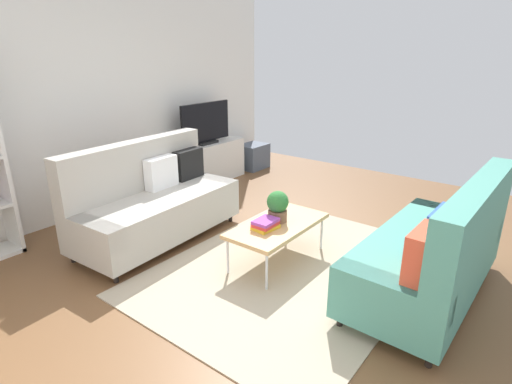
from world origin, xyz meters
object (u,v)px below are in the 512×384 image
Objects in this scene: couch_beige at (154,201)px; bottle_0 at (187,143)px; couch_green at (435,251)px; vase_0 at (176,146)px; bottle_1 at (192,142)px; coffee_table at (278,226)px; table_book_0 at (266,227)px; tv at (206,124)px; storage_trunk at (253,156)px; potted_plant at (278,206)px; tv_console at (206,163)px.

couch_beige is 12.03× the size of bottle_0.
vase_0 is (0.62, 3.89, 0.26)m from couch_green.
vase_0 is 0.70× the size of bottle_1.
couch_beige is 2.92m from couch_green.
bottle_1 is (1.16, 2.38, 0.34)m from coffee_table.
couch_green reaches higher than table_book_0.
couch_beige is 1.01× the size of couch_green.
table_book_0 is at bearing -124.81° from tv.
couch_green is at bearing -107.42° from tv.
couch_green is 3.69× the size of storage_trunk.
potted_plant is at bearing 38.06° from coffee_table.
tv_console is at bearing 74.14° from couch_green.
bottle_0 reaches higher than storage_trunk.
coffee_table is 6.81× the size of bottle_0.
couch_beige is 10.91× the size of bottle_1.
tv_console is 4.42× the size of potted_plant.
couch_beige is 1.77× the size of coffee_table.
tv reaches higher than storage_trunk.
vase_0 is (1.29, 1.05, 0.26)m from couch_beige.
bottle_0 is (-0.42, -0.04, 0.40)m from tv_console.
bottle_0 reaches higher than potted_plant.
table_book_0 is at bearing 95.55° from couch_beige.
couch_beige is 3.74× the size of storage_trunk.
storage_trunk is at bearing -5.10° from vase_0.
bottle_1 is at bearing 177.58° from storage_trunk.
couch_beige is at bearing 105.20° from coffee_table.
couch_green is at bearing -121.56° from storage_trunk.
coffee_table is 2.88m from tv.
coffee_table is 2.84m from tv_console.
couch_beige is 1.94× the size of tv.
tv_console reaches higher than coffee_table.
table_book_0 is 1.35× the size of bottle_1.
table_book_0 is at bearing -175.89° from potted_plant.
bottle_0 is at bearing -174.62° from tv_console.
bottle_1 reaches higher than coffee_table.
coffee_table is 2.65m from vase_0.
table_book_0 is 1.49× the size of bottle_0.
bottle_1 is at bearing -151.23° from couch_beige.
potted_plant is 1.32× the size of table_book_0.
bottle_0 reaches higher than tv_console.
couch_green is 1.92× the size of tv.
bottle_0 reaches higher than coffee_table.
couch_green is 11.90× the size of bottle_0.
table_book_0 is at bearing -113.68° from vase_0.
tv is 4.17× the size of table_book_0.
storage_trunk is (2.58, 2.32, -0.17)m from coffee_table.
storage_trunk is at bearing -2.42° from bottle_1.
coffee_table is 4.58× the size of table_book_0.
coffee_table is at bearing 102.65° from couch_green.
couch_green is at bearing -101.51° from bottle_0.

